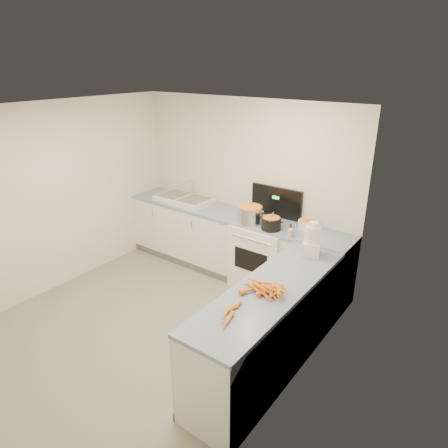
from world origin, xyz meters
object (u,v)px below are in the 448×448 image
Objects in this scene: stove at (264,254)px; food_processor at (312,241)px; steel_pot at (250,215)px; extract_bottle at (291,230)px; black_pot at (271,224)px; mixing_bowl at (307,225)px; spice_jar at (290,234)px; sink at (184,199)px.

stove is 3.51× the size of food_processor.
stove is at bearing 38.64° from steel_pot.
extract_bottle is 0.27× the size of food_processor.
stove reaches higher than black_pot.
black_pot is 0.47m from mixing_bowl.
steel_pot is 3.78× the size of spice_jar.
black_pot reaches higher than mixing_bowl.
spice_jar is (0.04, -0.10, -0.01)m from extract_bottle.
extract_bottle is (1.90, -0.15, 0.01)m from sink.
stove reaches higher than spice_jar.
black_pot is at bearing 152.94° from food_processor.
mixing_bowl reaches higher than extract_bottle.
stove reaches higher than sink.
mixing_bowl is (2.00, 0.11, 0.02)m from sink.
sink is 1.30m from steel_pot.
sink reaches higher than extract_bottle.
extract_bottle is at bearing -4.38° from sink.
stove is 1.58× the size of sink.
black_pot is at bearing -143.09° from mixing_bowl.
food_processor is (2.36, -0.54, 0.13)m from sink.
steel_pot reaches higher than spice_jar.
stove reaches higher than food_processor.
stove reaches higher than extract_bottle.
steel_pot is (1.29, -0.14, 0.07)m from sink.
stove is 4.02× the size of steel_pot.
stove is at bearing -0.62° from sink.
extract_bottle is (0.27, 0.02, -0.02)m from black_pot.
stove is at bearing 155.38° from spice_jar.
sink is 2.42m from food_processor.
sink is at bearing 173.77° from steel_pot.
extract_bottle is at bearing -112.52° from mixing_bowl.
food_processor reaches higher than mixing_bowl.
black_pot is (0.34, -0.03, -0.03)m from steel_pot.
extract_bottle reaches higher than spice_jar.
mixing_bowl is at bearing 79.98° from spice_jar.
black_pot is at bearing -4.74° from steel_pot.
black_pot is 2.42× the size of extract_bottle.
food_processor is (0.42, -0.30, 0.12)m from spice_jar.
spice_jar is (0.49, -0.22, 0.51)m from stove.
black_pot is (1.63, -0.17, 0.03)m from sink.
food_processor is at bearing -20.55° from steel_pot.
mixing_bowl is at bearing 67.48° from extract_bottle.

